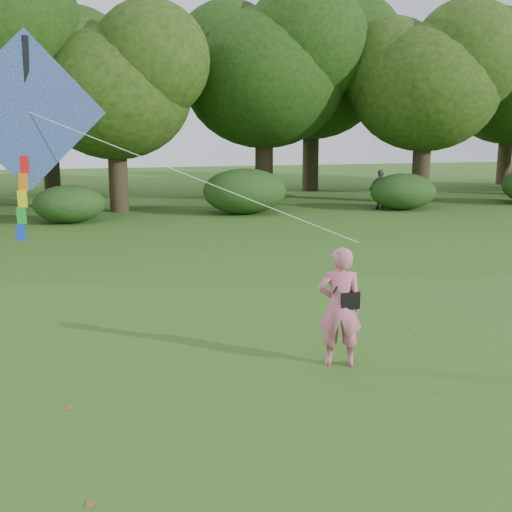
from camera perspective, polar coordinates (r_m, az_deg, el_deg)
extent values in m
plane|color=#265114|center=(9.32, 8.26, -11.21)|extent=(100.00, 100.00, 0.00)
imported|color=#DB6787|center=(9.73, 7.47, -4.49)|extent=(0.77, 0.63, 1.83)
imported|color=#625B57|center=(28.63, 10.96, 5.83)|extent=(0.89, 1.10, 1.75)
cube|color=black|center=(9.72, 8.21, -3.86)|extent=(0.30, 0.20, 0.26)
cylinder|color=black|center=(9.58, 7.63, -1.89)|extent=(0.33, 0.14, 0.47)
cube|color=#2538A3|center=(10.40, -19.67, 12.00)|extent=(2.32, 0.63, 2.38)
cube|color=black|center=(10.43, -19.66, 12.00)|extent=(0.19, 0.36, 2.17)
cylinder|color=white|center=(9.63, -5.73, 7.04)|extent=(4.64, 1.81, 1.91)
cube|color=red|center=(10.44, -19.92, 7.66)|extent=(0.14, 0.06, 0.26)
cube|color=orange|center=(10.46, -19.99, 6.23)|extent=(0.14, 0.06, 0.26)
cube|color=yellow|center=(10.48, -20.06, 4.80)|extent=(0.14, 0.06, 0.26)
cube|color=green|center=(10.52, -20.12, 3.39)|extent=(0.14, 0.06, 0.26)
cube|color=blue|center=(10.56, -20.19, 1.98)|extent=(0.14, 0.06, 0.26)
cylinder|color=#3A2D1E|center=(27.98, -12.16, 7.10)|extent=(0.80, 0.80, 3.15)
ellipsoid|color=#1E3F11|center=(27.94, -12.45, 13.94)|extent=(6.40, 6.40, 5.44)
cylinder|color=#3A2D1E|center=(31.10, 0.72, 8.25)|extent=(0.86, 0.86, 3.67)
ellipsoid|color=#1E3F11|center=(31.13, 0.74, 15.49)|extent=(7.60, 7.60, 6.46)
cylinder|color=#3A2D1E|center=(31.50, 14.47, 7.71)|extent=(0.83, 0.83, 3.43)
ellipsoid|color=#1E3F11|center=(31.49, 14.80, 14.23)|extent=(6.80, 6.80, 5.78)
cylinder|color=#3A2D1E|center=(35.44, -17.75, 7.97)|extent=(0.84, 0.84, 3.50)
ellipsoid|color=#1E3F11|center=(35.45, -18.12, 13.90)|extent=(7.00, 7.00, 5.95)
cylinder|color=#3A2D1E|center=(36.60, 4.88, 8.97)|extent=(0.90, 0.90, 4.02)
ellipsoid|color=#1E3F11|center=(36.66, 4.99, 15.47)|extent=(7.80, 7.80, 6.63)
cylinder|color=#3A2D1E|center=(43.23, 21.23, 8.31)|extent=(0.85, 0.85, 3.57)
ellipsoid|color=#1E3F11|center=(43.24, 21.60, 13.29)|extent=(7.20, 7.20, 6.12)
ellipsoid|color=#264919|center=(25.13, -16.26, 4.46)|extent=(2.66, 2.09, 1.42)
ellipsoid|color=#264919|center=(26.70, -1.01, 5.79)|extent=(3.50, 2.75, 1.88)
ellipsoid|color=#264919|center=(28.78, 12.95, 5.61)|extent=(2.94, 2.31, 1.58)
cube|color=brown|center=(6.80, -14.49, -20.56)|extent=(0.10, 0.13, 0.01)
cube|color=brown|center=(17.56, 16.59, -0.75)|extent=(0.10, 0.13, 0.01)
cube|color=brown|center=(18.07, -4.82, 0.03)|extent=(0.14, 0.14, 0.01)
cube|color=brown|center=(11.92, 13.65, -6.29)|extent=(0.13, 0.14, 0.01)
cube|color=brown|center=(8.84, -16.32, -12.83)|extent=(0.12, 0.14, 0.01)
cube|color=brown|center=(14.53, -4.08, -2.79)|extent=(0.12, 0.14, 0.01)
cube|color=brown|center=(19.63, -7.90, 0.88)|extent=(0.11, 0.14, 0.01)
cube|color=brown|center=(13.60, -4.00, -3.78)|extent=(0.09, 0.13, 0.01)
cube|color=brown|center=(15.17, -12.58, -2.43)|extent=(0.14, 0.14, 0.01)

